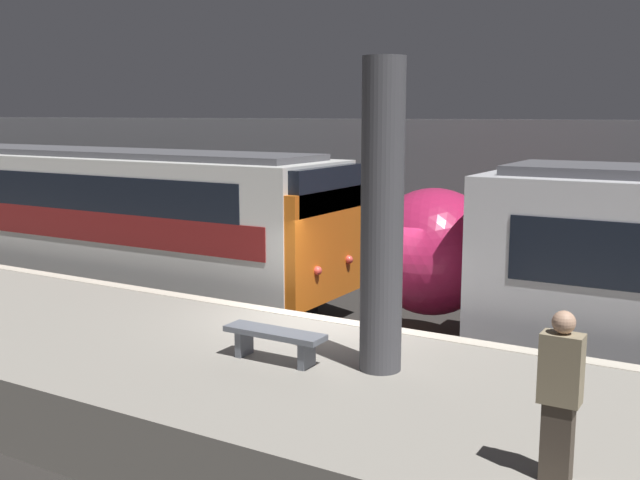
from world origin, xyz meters
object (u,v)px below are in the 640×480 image
support_pillar_near (382,218)px  person_waiting (560,392)px  train_boxy (5,211)px  platform_bench (275,338)px

support_pillar_near → person_waiting: size_ratio=2.51×
train_boxy → platform_bench: (12.08, -4.78, -0.46)m
support_pillar_near → platform_bench: size_ratio=2.76×
support_pillar_near → platform_bench: support_pillar_near is taller
train_boxy → support_pillar_near: bearing=-17.8°
person_waiting → platform_bench: size_ratio=1.10×
support_pillar_near → train_boxy: 14.22m
person_waiting → train_boxy: bearing=158.9°
train_boxy → platform_bench: size_ratio=13.79×
train_boxy → person_waiting: size_ratio=12.53×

